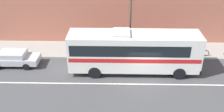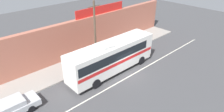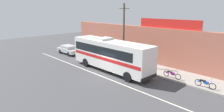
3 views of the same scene
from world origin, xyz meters
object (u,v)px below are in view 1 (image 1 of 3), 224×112
motorcycle_green (199,52)px  pedestrian_by_curb (105,43)px  parked_car (14,58)px  utility_pole (130,17)px  intercity_bus (133,50)px

motorcycle_green → pedestrian_by_curb: pedestrian_by_curb is taller
motorcycle_green → parked_car: bearing=-173.9°
parked_car → pedestrian_by_curb: 8.60m
utility_pole → motorcycle_green: utility_pole is taller
intercity_bus → motorcycle_green: (6.50, 2.66, -1.50)m
parked_car → pedestrian_by_curb: pedestrian_by_curb is taller
parked_car → utility_pole: utility_pole is taller
motorcycle_green → pedestrian_by_curb: (-9.04, 0.83, 0.49)m
pedestrian_by_curb → utility_pole: bearing=-22.7°
intercity_bus → parked_car: bearing=175.6°
utility_pole → motorcycle_green: 7.57m
utility_pole → intercity_bus: bearing=-85.2°
intercity_bus → parked_car: (-10.71, 0.82, -1.33)m
intercity_bus → utility_pole: utility_pole is taller
utility_pole → pedestrian_by_curb: size_ratio=4.80×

